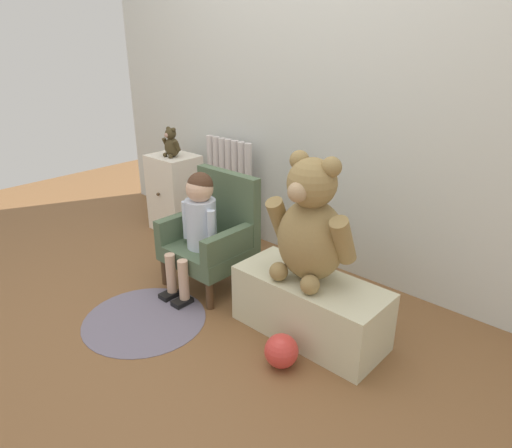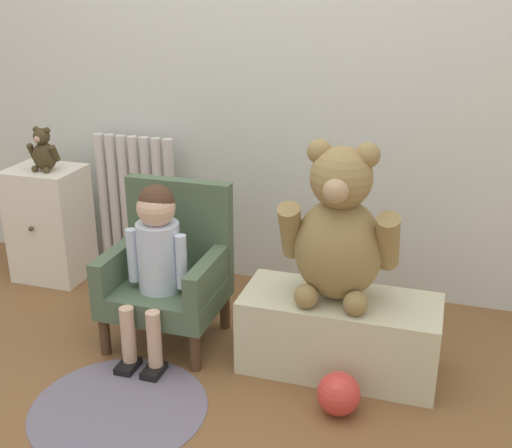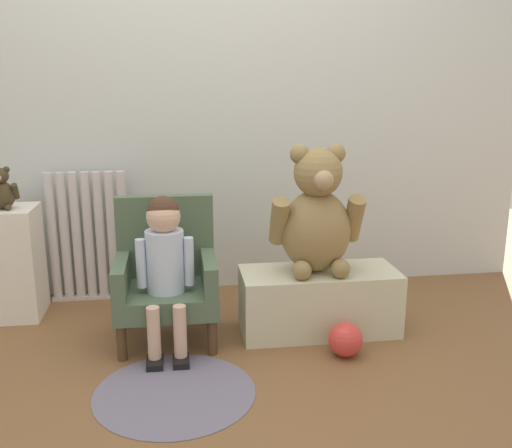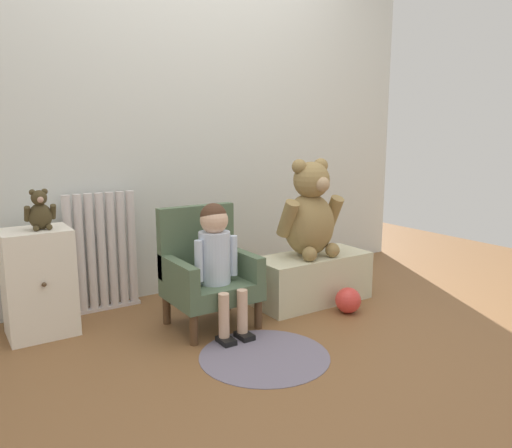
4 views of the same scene
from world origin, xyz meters
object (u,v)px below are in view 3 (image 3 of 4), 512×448
object	(u,v)px
small_dresser	(5,263)
floor_rug	(175,392)
large_teddy_bear	(317,217)
small_teddy_bear	(2,191)
radiator	(89,237)
low_bench	(319,301)
child_figure	(165,253)
child_armchair	(166,276)
toy_ball	(345,339)

from	to	relation	value
small_dresser	floor_rug	distance (m)	1.25
large_teddy_bear	small_teddy_bear	size ratio (longest dim) A/B	2.86
radiator	low_bench	size ratio (longest dim) A/B	0.95
child_figure	floor_rug	xyz separation A→B (m)	(0.03, -0.41, -0.44)
small_dresser	child_armchair	xyz separation A→B (m)	(0.81, -0.36, 0.02)
large_teddy_bear	toy_ball	distance (m)	0.57
radiator	toy_ball	distance (m)	1.49
radiator	floor_rug	distance (m)	1.21
low_bench	radiator	bearing A→B (deg)	153.04
small_dresser	child_armchair	distance (m)	0.88
small_teddy_bear	toy_ball	distance (m)	1.78
child_armchair	child_figure	size ratio (longest dim) A/B	0.94
child_figure	low_bench	distance (m)	0.78
radiator	large_teddy_bear	distance (m)	1.28
large_teddy_bear	child_figure	bearing A→B (deg)	-173.82
child_figure	floor_rug	world-z (taller)	child_figure
toy_ball	small_teddy_bear	bearing A→B (deg)	157.35
low_bench	large_teddy_bear	distance (m)	0.42
small_teddy_bear	toy_ball	world-z (taller)	small_teddy_bear
radiator	small_teddy_bear	world-z (taller)	small_teddy_bear
child_armchair	child_figure	xyz separation A→B (m)	(0.00, -0.11, 0.15)
low_bench	floor_rug	size ratio (longest dim) A/B	1.18
child_figure	toy_ball	size ratio (longest dim) A/B	4.53
low_bench	large_teddy_bear	world-z (taller)	large_teddy_bear
toy_ball	child_figure	bearing A→B (deg)	165.14
low_bench	large_teddy_bear	bearing A→B (deg)	165.19
child_figure	small_teddy_bear	size ratio (longest dim) A/B	3.31
toy_ball	floor_rug	bearing A→B (deg)	-164.31
radiator	toy_ball	xyz separation A→B (m)	(1.19, -0.86, -0.28)
low_bench	small_teddy_bear	xyz separation A→B (m)	(-1.50, 0.37, 0.51)
child_armchair	floor_rug	distance (m)	0.60
floor_rug	radiator	bearing A→B (deg)	112.77
small_teddy_bear	floor_rug	bearing A→B (deg)	-46.76
radiator	small_dresser	world-z (taller)	radiator
child_figure	toy_ball	bearing A→B (deg)	-14.86
small_dresser	floor_rug	world-z (taller)	small_dresser
child_figure	small_teddy_bear	xyz separation A→B (m)	(-0.78, 0.44, 0.21)
radiator	child_figure	size ratio (longest dim) A/B	1.03
child_figure	child_armchair	bearing A→B (deg)	90.00
low_bench	child_figure	bearing A→B (deg)	-174.43
radiator	toy_ball	size ratio (longest dim) A/B	4.65
child_armchair	low_bench	world-z (taller)	child_armchair
child_armchair	toy_ball	distance (m)	0.86
small_dresser	large_teddy_bear	world-z (taller)	large_teddy_bear
radiator	floor_rug	world-z (taller)	radiator
small_dresser	large_teddy_bear	distance (m)	1.58
low_bench	large_teddy_bear	size ratio (longest dim) A/B	1.24
low_bench	floor_rug	distance (m)	0.86
child_figure	floor_rug	distance (m)	0.61
child_armchair	floor_rug	bearing A→B (deg)	-87.08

